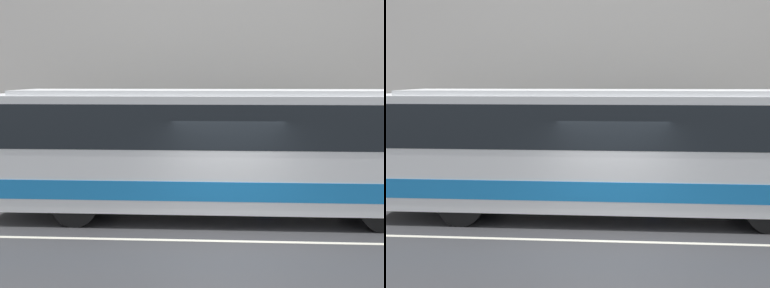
{
  "view_description": "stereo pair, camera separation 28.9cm",
  "coord_description": "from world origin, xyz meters",
  "views": [
    {
      "loc": [
        -0.08,
        -11.03,
        3.46
      ],
      "look_at": [
        -0.89,
        2.0,
        1.83
      ],
      "focal_mm": 50.0,
      "sensor_mm": 36.0,
      "label": 1
    },
    {
      "loc": [
        0.21,
        -11.01,
        3.46
      ],
      "look_at": [
        -0.89,
        2.0,
        1.83
      ],
      "focal_mm": 50.0,
      "sensor_mm": 36.0,
      "label": 2
    }
  ],
  "objects": [
    {
      "name": "ground_plane",
      "position": [
        0.0,
        0.0,
        0.0
      ],
      "size": [
        60.0,
        60.0,
        0.0
      ],
      "primitive_type": "plane",
      "color": "#38383A"
    },
    {
      "name": "sidewalk",
      "position": [
        0.0,
        5.31,
        0.07
      ],
      "size": [
        60.0,
        2.62,
        0.15
      ],
      "color": "#A09E99",
      "rests_on": "ground_plane"
    },
    {
      "name": "building_facade",
      "position": [
        0.0,
        6.76,
        4.97
      ],
      "size": [
        60.0,
        0.35,
        10.32
      ],
      "color": "silver",
      "rests_on": "ground_plane"
    },
    {
      "name": "lane_stripe",
      "position": [
        0.0,
        0.0,
        0.0
      ],
      "size": [
        54.0,
        0.14,
        0.01
      ],
      "color": "beige",
      "rests_on": "ground_plane"
    },
    {
      "name": "transit_bus",
      "position": [
        -0.42,
        2.0,
        1.78
      ],
      "size": [
        11.07,
        2.48,
        3.16
      ],
      "color": "white",
      "rests_on": "ground_plane"
    },
    {
      "name": "pedestrian_waiting",
      "position": [
        1.19,
        4.54,
        0.89
      ],
      "size": [
        0.36,
        0.36,
        1.61
      ],
      "color": "navy",
      "rests_on": "sidewalk"
    }
  ]
}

